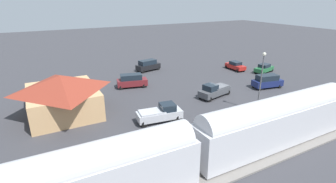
{
  "coord_description": "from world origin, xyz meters",
  "views": [
    {
      "loc": [
        -28.91,
        24.61,
        14.15
      ],
      "look_at": [
        2.52,
        7.73,
        1.0
      ],
      "focal_mm": 27.54,
      "sensor_mm": 36.0,
      "label": 1
    }
  ],
  "objects_px": {
    "passenger_train": "(70,183)",
    "suv_maroon": "(132,81)",
    "sedan_red": "(235,66)",
    "pedestrian_on_platform": "(306,101)",
    "pickup_charcoal": "(214,90)",
    "suv_black": "(148,65)",
    "station_building": "(62,94)",
    "pickup_silver": "(160,113)",
    "light_pole_near_platform": "(262,75)",
    "suv_navy": "(267,81)",
    "sedan_green": "(264,68)"
  },
  "relations": [
    {
      "from": "passenger_train",
      "to": "suv_maroon",
      "type": "height_order",
      "value": "passenger_train"
    },
    {
      "from": "passenger_train",
      "to": "sedan_red",
      "type": "distance_m",
      "value": 42.97
    },
    {
      "from": "pedestrian_on_platform",
      "to": "pickup_charcoal",
      "type": "height_order",
      "value": "pickup_charcoal"
    },
    {
      "from": "pickup_charcoal",
      "to": "suv_black",
      "type": "relative_size",
      "value": 1.1
    },
    {
      "from": "passenger_train",
      "to": "station_building",
      "type": "bearing_deg",
      "value": -5.75
    },
    {
      "from": "sedan_red",
      "to": "pickup_silver",
      "type": "relative_size",
      "value": 0.81
    },
    {
      "from": "suv_maroon",
      "to": "pickup_charcoal",
      "type": "bearing_deg",
      "value": -137.34
    },
    {
      "from": "sedan_red",
      "to": "light_pole_near_platform",
      "type": "distance_m",
      "value": 20.95
    },
    {
      "from": "light_pole_near_platform",
      "to": "pedestrian_on_platform",
      "type": "bearing_deg",
      "value": -114.25
    },
    {
      "from": "station_building",
      "to": "pedestrian_on_platform",
      "type": "bearing_deg",
      "value": -116.11
    },
    {
      "from": "suv_navy",
      "to": "pickup_charcoal",
      "type": "bearing_deg",
      "value": 85.55
    },
    {
      "from": "sedan_green",
      "to": "pickup_silver",
      "type": "relative_size",
      "value": 0.86
    },
    {
      "from": "sedan_green",
      "to": "light_pole_near_platform",
      "type": "xyz_separation_m",
      "value": [
        -12.74,
        15.09,
        4.04
      ]
    },
    {
      "from": "suv_maroon",
      "to": "suv_navy",
      "type": "xyz_separation_m",
      "value": [
        -10.83,
        -19.5,
        0.0
      ]
    },
    {
      "from": "sedan_red",
      "to": "sedan_green",
      "type": "distance_m",
      "value": 5.56
    },
    {
      "from": "station_building",
      "to": "sedan_red",
      "type": "height_order",
      "value": "station_building"
    },
    {
      "from": "suv_black",
      "to": "light_pole_near_platform",
      "type": "relative_size",
      "value": 0.66
    },
    {
      "from": "light_pole_near_platform",
      "to": "passenger_train",
      "type": "bearing_deg",
      "value": 105.7
    },
    {
      "from": "suv_black",
      "to": "light_pole_near_platform",
      "type": "xyz_separation_m",
      "value": [
        -24.86,
        -4.57,
        3.77
      ]
    },
    {
      "from": "sedan_green",
      "to": "suv_black",
      "type": "relative_size",
      "value": 0.92
    },
    {
      "from": "sedan_red",
      "to": "suv_black",
      "type": "relative_size",
      "value": 0.87
    },
    {
      "from": "pedestrian_on_platform",
      "to": "suv_black",
      "type": "xyz_separation_m",
      "value": [
        27.54,
        10.52,
        -0.13
      ]
    },
    {
      "from": "pedestrian_on_platform",
      "to": "sedan_green",
      "type": "relative_size",
      "value": 0.36
    },
    {
      "from": "pedestrian_on_platform",
      "to": "passenger_train",
      "type": "bearing_deg",
      "value": 97.78
    },
    {
      "from": "light_pole_near_platform",
      "to": "suv_maroon",
      "type": "bearing_deg",
      "value": 33.35
    },
    {
      "from": "pickup_silver",
      "to": "pedestrian_on_platform",
      "type": "bearing_deg",
      "value": -108.35
    },
    {
      "from": "passenger_train",
      "to": "pickup_charcoal",
      "type": "distance_m",
      "value": 26.22
    },
    {
      "from": "sedan_red",
      "to": "sedan_green",
      "type": "xyz_separation_m",
      "value": [
        -4.27,
        -3.56,
        0.0
      ]
    },
    {
      "from": "passenger_train",
      "to": "pedestrian_on_platform",
      "type": "relative_size",
      "value": 33.29
    },
    {
      "from": "passenger_train",
      "to": "suv_maroon",
      "type": "bearing_deg",
      "value": -29.01
    },
    {
      "from": "station_building",
      "to": "suv_maroon",
      "type": "height_order",
      "value": "station_building"
    },
    {
      "from": "passenger_train",
      "to": "suv_navy",
      "type": "bearing_deg",
      "value": -68.56
    },
    {
      "from": "pedestrian_on_platform",
      "to": "suv_navy",
      "type": "height_order",
      "value": "suv_navy"
    },
    {
      "from": "suv_maroon",
      "to": "sedan_green",
      "type": "bearing_deg",
      "value": -98.88
    },
    {
      "from": "suv_navy",
      "to": "station_building",
      "type": "bearing_deg",
      "value": 80.42
    },
    {
      "from": "suv_black",
      "to": "station_building",
      "type": "bearing_deg",
      "value": 127.5
    },
    {
      "from": "pickup_charcoal",
      "to": "suv_maroon",
      "type": "height_order",
      "value": "suv_maroon"
    },
    {
      "from": "passenger_train",
      "to": "sedan_red",
      "type": "xyz_separation_m",
      "value": [
        23.82,
        -35.71,
        -1.98
      ]
    },
    {
      "from": "pickup_silver",
      "to": "light_pole_near_platform",
      "type": "height_order",
      "value": "light_pole_near_platform"
    },
    {
      "from": "passenger_train",
      "to": "pickup_silver",
      "type": "height_order",
      "value": "passenger_train"
    },
    {
      "from": "suv_maroon",
      "to": "light_pole_near_platform",
      "type": "relative_size",
      "value": 0.67
    },
    {
      "from": "pickup_charcoal",
      "to": "station_building",
      "type": "bearing_deg",
      "value": 77.91
    },
    {
      "from": "passenger_train",
      "to": "sedan_green",
      "type": "height_order",
      "value": "passenger_train"
    },
    {
      "from": "sedan_red",
      "to": "light_pole_near_platform",
      "type": "relative_size",
      "value": 0.58
    },
    {
      "from": "sedan_red",
      "to": "pickup_charcoal",
      "type": "bearing_deg",
      "value": 127.4
    },
    {
      "from": "passenger_train",
      "to": "suv_maroon",
      "type": "distance_m",
      "value": 27.08
    },
    {
      "from": "sedan_red",
      "to": "suv_black",
      "type": "bearing_deg",
      "value": 64.02
    },
    {
      "from": "pickup_charcoal",
      "to": "light_pole_near_platform",
      "type": "bearing_deg",
      "value": -164.89
    },
    {
      "from": "suv_maroon",
      "to": "pedestrian_on_platform",
      "type": "bearing_deg",
      "value": -138.89
    },
    {
      "from": "pickup_charcoal",
      "to": "suv_maroon",
      "type": "xyz_separation_m",
      "value": [
        10.03,
        9.24,
        0.12
      ]
    }
  ]
}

